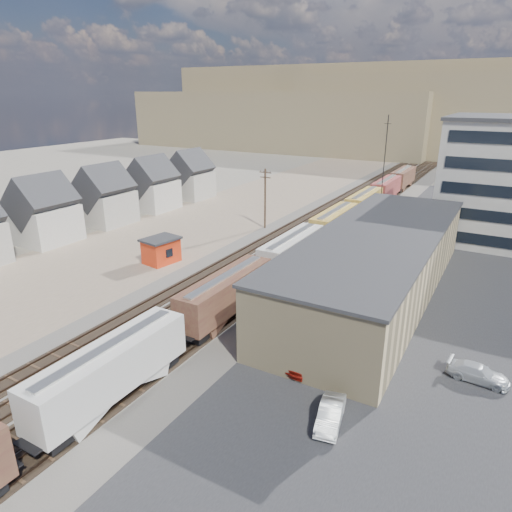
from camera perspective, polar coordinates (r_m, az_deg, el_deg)
The scene contains 17 objects.
ground at distance 41.54m, azimuth -17.09°, elevation -12.56°, with size 300.00×300.00×0.00m, color #6B6356.
ballast_bed at distance 80.86m, azimuth 9.17°, elevation 4.02°, with size 18.00×200.00×0.06m, color #4C4742.
dirt_yard at distance 81.56m, azimuth -6.69°, elevation 4.27°, with size 24.00×180.00×0.03m, color #776652.
asphalt_lot at distance 62.20m, azimuth 23.25°, elevation -2.23°, with size 26.00×120.00×0.04m, color #232326.
rail_tracks at distance 81.02m, azimuth 8.81°, elevation 4.13°, with size 11.40×200.00×0.24m.
freight_train at distance 64.62m, azimuth 7.42°, elevation 2.66°, with size 3.00×119.74×4.46m.
warehouse at distance 52.74m, azimuth 14.82°, elevation -0.83°, with size 12.40×40.40×7.25m.
utility_pole_north at distance 75.91m, azimuth 1.15°, elevation 7.34°, with size 2.20×0.32×10.00m.
radio_mast at distance 86.63m, azimuth 15.69°, elevation 10.75°, with size 1.20×0.16×18.00m.
townhouse_row at distance 79.53m, azimuth -21.55°, elevation 5.83°, with size 8.15×68.16×10.47m.
hills_north at distance 193.06m, azimuth 22.64°, elevation 16.08°, with size 265.00×80.00×32.00m.
maintenance_shed at distance 62.24m, azimuth -11.77°, elevation 0.74°, with size 4.33×5.22×3.44m.
parked_car_red at distance 38.87m, azimuth 6.44°, elevation -12.65°, with size 2.01×4.98×1.70m, color maroon.
parked_car_white at distance 33.58m, azimuth 9.28°, elevation -18.98°, with size 1.54×4.41×1.45m, color white.
parked_car_silver at distance 41.13m, azimuth 26.01°, elevation -13.07°, with size 1.89×4.65×1.35m, color #AFB3B8.
parked_car_blue at distance 77.17m, azimuth 28.30°, elevation 1.62°, with size 2.32×5.02×1.40m, color navy.
parked_car_far at distance 85.25m, azimuth 28.71°, elevation 3.10°, with size 1.69×4.20×1.43m, color white.
Camera 1 is at (26.91, -23.14, 21.59)m, focal length 32.00 mm.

